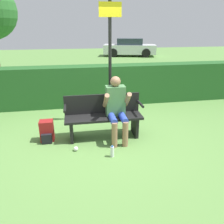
% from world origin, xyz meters
% --- Properties ---
extents(ground_plane, '(40.00, 40.00, 0.00)m').
position_xyz_m(ground_plane, '(0.00, 0.00, 0.00)').
color(ground_plane, '#5B8942').
extents(hedge_back, '(12.00, 0.58, 1.12)m').
position_xyz_m(hedge_back, '(0.00, 2.14, 0.56)').
color(hedge_back, '#235623').
rests_on(hedge_back, ground).
extents(park_bench, '(1.54, 0.44, 0.86)m').
position_xyz_m(park_bench, '(0.00, 0.06, 0.45)').
color(park_bench, black).
rests_on(park_bench, ground).
extents(person_seated, '(0.51, 0.63, 1.25)m').
position_xyz_m(person_seated, '(0.24, -0.07, 0.69)').
color(person_seated, '#4C7F4C').
rests_on(person_seated, ground).
extents(backpack, '(0.26, 0.28, 0.42)m').
position_xyz_m(backpack, '(-1.13, 0.05, 0.20)').
color(backpack, maroon).
rests_on(backpack, ground).
extents(water_bottle, '(0.06, 0.06, 0.22)m').
position_xyz_m(water_bottle, '(0.04, -0.75, 0.10)').
color(water_bottle, white).
rests_on(water_bottle, ground).
extents(signpost, '(0.47, 0.09, 2.65)m').
position_xyz_m(signpost, '(0.27, 0.80, 1.55)').
color(signpost, black).
rests_on(signpost, ground).
extents(parked_car, '(4.24, 2.58, 1.34)m').
position_xyz_m(parked_car, '(3.86, 13.05, 0.64)').
color(parked_car, silver).
rests_on(parked_car, ground).
extents(litter_crumple, '(0.08, 0.08, 0.08)m').
position_xyz_m(litter_crumple, '(-0.59, -0.45, 0.04)').
color(litter_crumple, silver).
rests_on(litter_crumple, ground).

